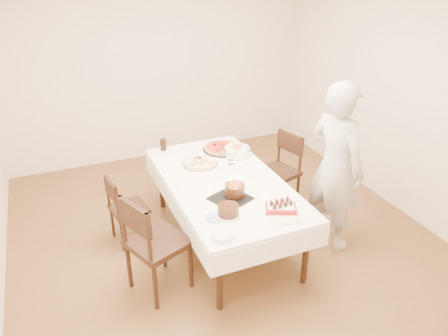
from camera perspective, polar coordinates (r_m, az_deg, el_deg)
name	(u,v)px	position (r m, az deg, el deg)	size (l,w,h in m)	color
floor	(225,240)	(4.94, 0.11, -9.34)	(5.00, 5.00, 0.00)	brown
wall_back	(157,68)	(6.55, -8.68, 12.78)	(4.50, 0.04, 2.70)	#F0DFC9
wall_front	(418,296)	(2.50, 23.96, -14.99)	(4.50, 0.04, 2.70)	#F0DFC9
wall_right	(404,99)	(5.51, 22.44, 8.33)	(0.04, 5.00, 2.70)	#F0DFC9
dining_table	(224,211)	(4.73, 0.00, -5.63)	(1.14, 2.14, 0.75)	white
chair_right_savory	(277,173)	(5.35, 6.96, -0.59)	(0.48, 0.48, 0.94)	black
chair_left_savory	(129,209)	(4.85, -12.30, -5.22)	(0.40, 0.40, 0.78)	black
chair_left_dessert	(158,243)	(4.08, -8.63, -9.61)	(0.53, 0.53, 1.03)	black
person	(335,167)	(4.60, 14.33, 0.10)	(0.66, 0.44, 1.82)	beige
pizza_white	(200,163)	(4.86, -3.15, 0.64)	(0.40, 0.40, 0.04)	beige
pizza_pepperoni	(222,148)	(5.22, -0.25, 2.64)	(0.46, 0.46, 0.04)	red
red_placemat	(234,151)	(5.21, 1.37, 2.29)	(0.23, 0.23, 0.01)	#B21E1E
pasta_bowl	(237,151)	(5.07, 1.73, 2.22)	(0.29, 0.29, 0.09)	white
taper_candle	(231,153)	(4.82, 0.86, 1.97)	(0.06, 0.06, 0.27)	white
shaker_pair	(223,155)	(5.00, -0.16, 1.73)	(0.07, 0.07, 0.08)	white
cola_glass	(163,145)	(5.25, -7.93, 3.04)	(0.07, 0.07, 0.14)	black
layer_cake	(228,210)	(3.95, 0.55, -5.57)	(0.25, 0.25, 0.10)	black
cake_board	(230,199)	(4.22, 0.84, -4.03)	(0.34, 0.34, 0.01)	black
birthday_cake	(235,187)	(4.23, 1.42, -2.46)	(0.20, 0.20, 0.18)	#391F0F
strawberry_box	(281,207)	(4.06, 7.43, -5.12)	(0.28, 0.19, 0.07)	#A01219
box_lid	(285,220)	(3.96, 8.00, -6.71)	(0.27, 0.18, 0.02)	beige
plate_stack	(222,235)	(3.69, -0.22, -8.77)	(0.20, 0.20, 0.04)	white
china_plate	(215,217)	(3.95, -1.17, -6.45)	(0.18, 0.18, 0.01)	white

